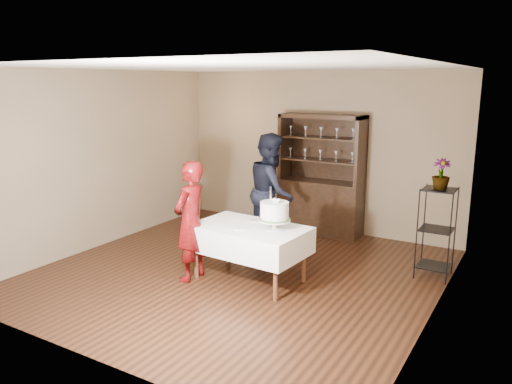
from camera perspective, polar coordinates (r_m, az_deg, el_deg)
floor at (r=6.82m, az=-1.96°, el=-9.19°), size 5.00×5.00×0.00m
ceiling at (r=6.34m, az=-2.15°, el=14.10°), size 5.00×5.00×0.00m
back_wall at (r=8.63m, az=6.97°, el=4.62°), size 5.00×0.02×2.70m
wall_left at (r=8.06m, az=-17.23°, el=3.59°), size 0.02×5.00×2.70m
wall_right at (r=5.54m, az=20.28°, el=-0.52°), size 0.02×5.00×2.70m
china_hutch at (r=8.45m, az=7.40°, el=-0.28°), size 1.40×0.48×2.00m
plant_etagere at (r=6.89m, az=19.92°, el=-4.02°), size 0.42×0.42×1.20m
cake_table at (r=6.41m, az=-0.77°, el=-5.41°), size 1.51×0.99×0.72m
woman at (r=6.44m, az=-7.50°, el=-3.31°), size 0.40×0.59×1.56m
man at (r=7.63m, az=1.80°, el=0.14°), size 0.97×1.07×1.78m
cake at (r=6.18m, az=2.13°, el=-2.33°), size 0.40×0.40×0.55m
plate_near at (r=6.25m, az=-1.70°, el=-4.18°), size 0.19×0.19×0.01m
plate_far at (r=6.59m, az=-0.03°, el=-3.29°), size 0.19×0.19×0.01m
potted_plant at (r=6.72m, az=20.40°, el=1.94°), size 0.26×0.26×0.39m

